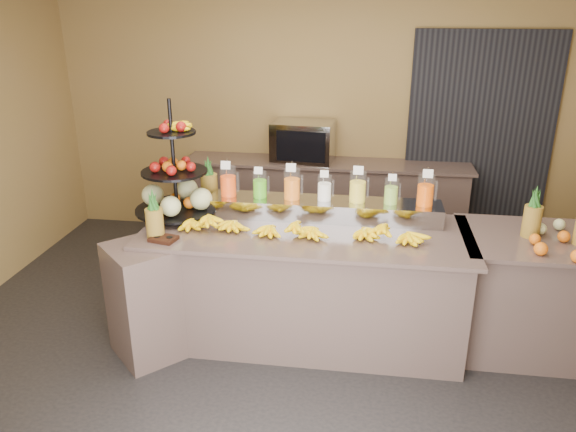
% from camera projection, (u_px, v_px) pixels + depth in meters
% --- Properties ---
extents(ground, '(6.00, 6.00, 0.00)m').
position_uv_depth(ground, '(300.00, 356.00, 4.34)').
color(ground, black).
rests_on(ground, ground).
extents(room_envelope, '(6.04, 5.02, 2.82)m').
position_uv_depth(room_envelope, '(338.00, 95.00, 4.36)').
color(room_envelope, olive).
rests_on(room_envelope, ground).
extents(buffet_counter, '(2.75, 1.25, 0.93)m').
position_uv_depth(buffet_counter, '(290.00, 286.00, 4.42)').
color(buffet_counter, gray).
rests_on(buffet_counter, ground).
extents(right_counter, '(1.08, 0.88, 0.93)m').
position_uv_depth(right_counter, '(526.00, 293.00, 4.31)').
color(right_counter, gray).
rests_on(right_counter, ground).
extents(back_ledge, '(3.10, 0.55, 0.93)m').
position_uv_depth(back_ledge, '(325.00, 202.00, 6.24)').
color(back_ledge, gray).
rests_on(back_ledge, ground).
extents(pitcher_tray, '(1.85, 0.30, 0.15)m').
position_uv_depth(pitcher_tray, '(324.00, 209.00, 4.49)').
color(pitcher_tray, gray).
rests_on(pitcher_tray, buffet_counter).
extents(juice_pitcher_orange_a, '(0.13, 0.14, 0.32)m').
position_uv_depth(juice_pitcher_orange_a, '(228.00, 183.00, 4.53)').
color(juice_pitcher_orange_a, silver).
rests_on(juice_pitcher_orange_a, pitcher_tray).
extents(juice_pitcher_green, '(0.12, 0.12, 0.28)m').
position_uv_depth(juice_pitcher_green, '(260.00, 186.00, 4.50)').
color(juice_pitcher_green, silver).
rests_on(juice_pitcher_green, pitcher_tray).
extents(juice_pitcher_orange_b, '(0.13, 0.14, 0.32)m').
position_uv_depth(juice_pitcher_orange_b, '(292.00, 186.00, 4.46)').
color(juice_pitcher_orange_b, silver).
rests_on(juice_pitcher_orange_b, pitcher_tray).
extents(juice_pitcher_milk, '(0.11, 0.12, 0.27)m').
position_uv_depth(juice_pitcher_milk, '(324.00, 189.00, 4.43)').
color(juice_pitcher_milk, silver).
rests_on(juice_pitcher_milk, pitcher_tray).
extents(juice_pitcher_lemon, '(0.13, 0.14, 0.32)m').
position_uv_depth(juice_pitcher_lemon, '(358.00, 189.00, 4.39)').
color(juice_pitcher_lemon, silver).
rests_on(juice_pitcher_lemon, pitcher_tray).
extents(juice_pitcher_lime, '(0.11, 0.11, 0.26)m').
position_uv_depth(juice_pitcher_lime, '(391.00, 193.00, 4.36)').
color(juice_pitcher_lime, silver).
rests_on(juice_pitcher_lime, pitcher_tray).
extents(juice_pitcher_orange_c, '(0.13, 0.13, 0.32)m').
position_uv_depth(juice_pitcher_orange_c, '(425.00, 192.00, 4.32)').
color(juice_pitcher_orange_c, silver).
rests_on(juice_pitcher_orange_c, pitcher_tray).
extents(banana_heap, '(1.87, 0.17, 0.15)m').
position_uv_depth(banana_heap, '(295.00, 226.00, 4.20)').
color(banana_heap, yellow).
rests_on(banana_heap, buffet_counter).
extents(fruit_stand, '(0.70, 0.70, 0.94)m').
position_uv_depth(fruit_stand, '(181.00, 187.00, 4.49)').
color(fruit_stand, black).
rests_on(fruit_stand, buffet_counter).
extents(condiment_caddy, '(0.21, 0.18, 0.03)m').
position_uv_depth(condiment_caddy, '(164.00, 239.00, 4.09)').
color(condiment_caddy, black).
rests_on(condiment_caddy, buffet_counter).
extents(pineapple_left_a, '(0.13, 0.13, 0.38)m').
position_uv_depth(pineapple_left_a, '(154.00, 219.00, 4.10)').
color(pineapple_left_a, brown).
rests_on(pineapple_left_a, buffet_counter).
extents(pineapple_left_b, '(0.14, 0.14, 0.42)m').
position_uv_depth(pineapple_left_b, '(209.00, 186.00, 4.78)').
color(pineapple_left_b, brown).
rests_on(pineapple_left_b, buffet_counter).
extents(right_fruit_pile, '(0.45, 0.43, 0.24)m').
position_uv_depth(right_fruit_pile, '(557.00, 236.00, 3.98)').
color(right_fruit_pile, brown).
rests_on(right_fruit_pile, right_counter).
extents(oven_warmer, '(0.68, 0.51, 0.43)m').
position_uv_depth(oven_warmer, '(303.00, 141.00, 6.03)').
color(oven_warmer, gray).
rests_on(oven_warmer, back_ledge).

